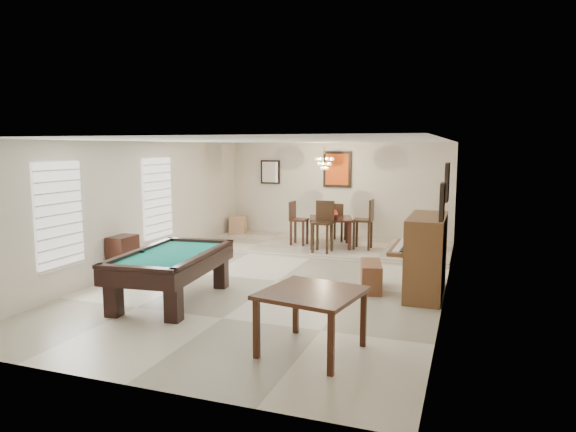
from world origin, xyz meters
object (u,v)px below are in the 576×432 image
Objects in this scene: corner_bench at (238,224)px; chandelier at (324,159)px; flower_vase at (331,207)px; piano_bench at (371,276)px; dining_table at (330,229)px; dining_chair_west at (299,223)px; apothecary_chest at (123,258)px; dining_chair_south at (322,227)px; pool_table at (172,277)px; square_table at (312,322)px; upright_piano at (417,255)px; dining_chair_east at (363,224)px; dining_chair_north at (338,222)px.

chandelier is at bearing -17.13° from corner_bench.
piano_bench is at bearing -62.88° from flower_vase.
dining_chair_west reaches higher than dining_table.
dining_chair_south reaches higher than apothecary_chest.
pool_table is at bearing -103.33° from chandelier.
piano_bench is at bearing -61.24° from chandelier.
dining_table reaches higher than square_table.
flower_vase is 0.41× the size of chandelier.
corner_bench is at bearing 151.17° from dining_chair_south.
dining_chair_east is (-1.52, 2.92, 0.03)m from upright_piano.
dining_chair_south is at bearing 124.03° from piano_bench.
apothecary_chest reaches higher than square_table.
upright_piano is at bearing -51.42° from chandelier.
dining_chair_south is at bearing -130.57° from dining_chair_west.
pool_table is 4.74m from dining_chair_west.
dining_chair_west is 1.67m from chandelier.
dining_chair_west is at bearing -26.68° from corner_bench.
dining_chair_west is at bearing -156.10° from chandelier.
chandelier is at bearing 137.52° from dining_table.
dining_chair_west reaches higher than apothecary_chest.
square_table is 6.33m from dining_chair_west.
apothecary_chest reaches higher than pool_table.
pool_table is at bearing 173.49° from dining_chair_west.
corner_bench is (-2.92, 1.03, -0.71)m from flower_vase.
dining_table is at bearing 127.87° from upright_piano.
dining_chair_north is 0.83× the size of dining_chair_east.
corner_bench is (-1.53, 5.76, -0.03)m from pool_table.
dining_chair_north is (-1.55, 3.81, 0.36)m from piano_bench.
upright_piano reaches higher than corner_bench.
apothecary_chest is at bearing 146.29° from pool_table.
dining_table is at bearing 92.63° from dining_chair_south.
dining_chair_west is at bearing -90.69° from dining_chair_east.
flower_vase is at bearing 95.41° from dining_chair_north.
upright_piano is 3.77m from flower_vase.
square_table is 4.52× the size of flower_vase.
pool_table is 3.40m from piano_bench.
piano_bench is at bearing 86.67° from square_table.
dining_chair_east is at bearing 138.31° from dining_chair_north.
apothecary_chest is at bearing 150.77° from dining_chair_west.
pool_table is 5.96m from corner_bench.
pool_table is at bearing 155.43° from square_table.
piano_bench is 3.39m from dining_table.
dining_chair_north is at bearing 90.65° from dining_table.
square_table is 1.12× the size of dining_table.
dining_chair_east reaches higher than piano_bench.
upright_piano is at bearing 72.80° from square_table.
piano_bench is 0.75× the size of dining_chair_east.
pool_table is 5.18m from dining_chair_east.
dining_chair_south is 1.78m from chandelier.
chandelier reaches higher than square_table.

